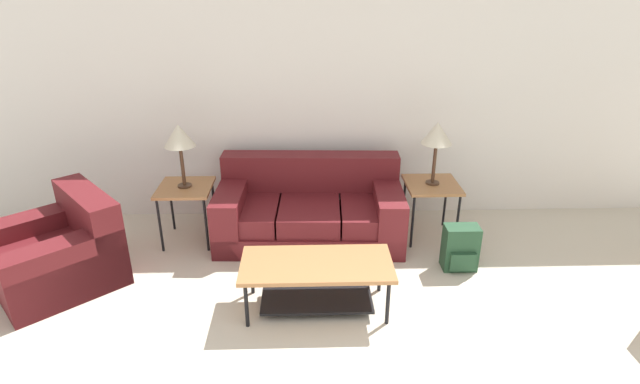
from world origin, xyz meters
TOP-DOWN VIEW (x-y plane):
  - wall_back at (0.00, 3.66)m, footprint 8.97×0.06m
  - couch at (-0.36, 3.06)m, footprint 1.94×1.06m
  - armchair at (-2.63, 2.28)m, footprint 1.39×1.39m
  - coffee_table at (-0.32, 1.79)m, footprint 1.24×0.58m
  - side_table_left at (-1.63, 3.01)m, footprint 0.54×0.56m
  - side_table_right at (0.91, 3.01)m, footprint 0.54×0.56m
  - table_lamp_left at (-1.63, 3.01)m, footprint 0.31×0.31m
  - table_lamp_right at (0.91, 3.01)m, footprint 0.31×0.31m
  - backpack at (1.06, 2.37)m, footprint 0.32×0.27m

SIDE VIEW (x-z plane):
  - backpack at x=1.06m, z-range -0.01..0.43m
  - armchair at x=-2.63m, z-range -0.12..0.68m
  - couch at x=-0.36m, z-range -0.12..0.70m
  - coffee_table at x=-0.32m, z-range 0.11..0.55m
  - side_table_left at x=-1.63m, z-range 0.24..0.85m
  - side_table_right at x=0.91m, z-range 0.24..0.85m
  - table_lamp_left at x=-1.63m, z-range 0.81..1.46m
  - table_lamp_right at x=0.91m, z-range 0.81..1.46m
  - wall_back at x=0.00m, z-range 0.00..2.60m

